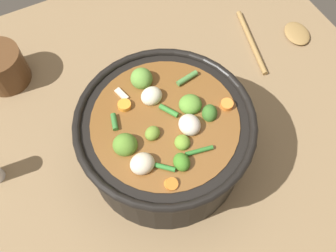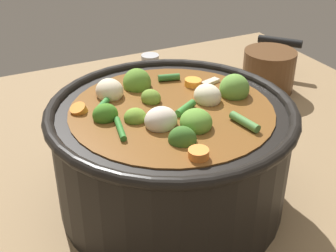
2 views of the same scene
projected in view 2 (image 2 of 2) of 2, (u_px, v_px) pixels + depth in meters
ground_plane at (171, 199)px, 0.65m from camera, size 1.10×1.10×0.00m
cooking_pot at (171, 152)px, 0.61m from camera, size 0.32×0.32×0.17m
salt_shaker at (150, 75)px, 0.93m from camera, size 0.04×0.04×0.09m
small_saucepan at (269, 70)px, 0.95m from camera, size 0.16×0.17×0.09m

